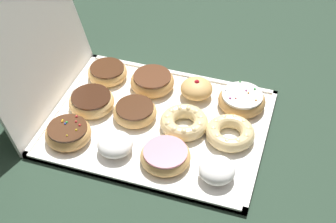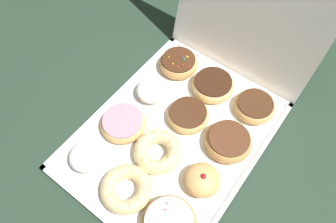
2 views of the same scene
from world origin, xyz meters
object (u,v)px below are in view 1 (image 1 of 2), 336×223
object	(u,v)px
chocolate_frosted_donut_11	(107,72)
donut_box	(158,123)
powdered_filled_donut_0	(217,170)
cruller_donut_1	(230,132)
jelly_filled_donut_5	(197,89)
chocolate_frosted_donut_8	(152,81)
sprinkle_donut_2	(242,100)
pink_frosted_donut_3	(165,156)
cruller_donut_4	(184,123)
powdered_filled_donut_6	(115,144)
chocolate_frosted_donut_7	(135,111)
sprinkle_donut_9	(68,133)
chocolate_frosted_donut_10	(92,100)

from	to	relation	value
chocolate_frosted_donut_11	donut_box	bearing A→B (deg)	-123.45
chocolate_frosted_donut_11	powdered_filled_donut_0	bearing A→B (deg)	-124.27
cruller_donut_1	jelly_filled_donut_5	xyz separation A→B (m)	(0.13, 0.12, 0.01)
chocolate_frosted_donut_8	chocolate_frosted_donut_11	xyz separation A→B (m)	(0.00, 0.13, -0.00)
powdered_filled_donut_0	sprinkle_donut_2	distance (m)	0.25
donut_box	pink_frosted_donut_3	size ratio (longest dim) A/B	4.57
sprinkle_donut_2	cruller_donut_4	bearing A→B (deg)	136.91
powdered_filled_donut_0	powdered_filled_donut_6	world-z (taller)	powdered_filled_donut_0
sprinkle_donut_2	powdered_filled_donut_6	size ratio (longest dim) A/B	1.45
chocolate_frosted_donut_11	chocolate_frosted_donut_7	bearing A→B (deg)	-134.00
chocolate_frosted_donut_11	sprinkle_donut_9	bearing A→B (deg)	-179.45
sprinkle_donut_2	chocolate_frosted_donut_8	bearing A→B (deg)	89.95
pink_frosted_donut_3	chocolate_frosted_donut_10	size ratio (longest dim) A/B	1.00
cruller_donut_4	powdered_filled_donut_6	distance (m)	0.18
jelly_filled_donut_5	powdered_filled_donut_0	bearing A→B (deg)	-155.12
cruller_donut_4	chocolate_frosted_donut_10	size ratio (longest dim) A/B	1.01
sprinkle_donut_9	chocolate_frosted_donut_10	bearing A→B (deg)	-2.88
powdered_filled_donut_6	chocolate_frosted_donut_11	bearing A→B (deg)	26.69
sprinkle_donut_2	chocolate_frosted_donut_11	xyz separation A→B (m)	(0.00, 0.37, -0.00)
donut_box	jelly_filled_donut_5	bearing A→B (deg)	-26.51
powdered_filled_donut_0	jelly_filled_donut_5	size ratio (longest dim) A/B	0.97
sprinkle_donut_2	chocolate_frosted_donut_10	bearing A→B (deg)	107.96
jelly_filled_donut_5	sprinkle_donut_9	world-z (taller)	jelly_filled_donut_5
powdered_filled_donut_6	cruller_donut_1	bearing A→B (deg)	-63.08
donut_box	jelly_filled_donut_5	xyz separation A→B (m)	(0.13, -0.06, 0.03)
cruller_donut_1	pink_frosted_donut_3	world-z (taller)	cruller_donut_1
pink_frosted_donut_3	sprinkle_donut_9	bearing A→B (deg)	90.63
donut_box	chocolate_frosted_donut_8	size ratio (longest dim) A/B	4.54
sprinkle_donut_9	chocolate_frosted_donut_11	bearing A→B (deg)	0.55
powdered_filled_donut_6	powdered_filled_donut_0	bearing A→B (deg)	-90.93
powdered_filled_donut_0	cruller_donut_4	size ratio (longest dim) A/B	0.69
cruller_donut_1	pink_frosted_donut_3	bearing A→B (deg)	134.01
chocolate_frosted_donut_10	chocolate_frosted_donut_11	size ratio (longest dim) A/B	1.09
cruller_donut_4	chocolate_frosted_donut_7	world-z (taller)	cruller_donut_4
pink_frosted_donut_3	powdered_filled_donut_6	xyz separation A→B (m)	(-0.00, 0.12, 0.00)
donut_box	powdered_filled_donut_6	distance (m)	0.14
jelly_filled_donut_5	chocolate_frosted_donut_10	world-z (taller)	jelly_filled_donut_5
donut_box	powdered_filled_donut_6	world-z (taller)	powdered_filled_donut_6
cruller_donut_1	chocolate_frosted_donut_8	size ratio (longest dim) A/B	1.01
donut_box	cruller_donut_4	bearing A→B (deg)	-92.33
sprinkle_donut_2	chocolate_frosted_donut_11	size ratio (longest dim) A/B	1.13
cruller_donut_4	jelly_filled_donut_5	xyz separation A→B (m)	(0.13, 0.00, 0.00)
powdered_filled_donut_6	chocolate_frosted_donut_8	bearing A→B (deg)	-1.37
chocolate_frosted_donut_7	sprinkle_donut_9	world-z (taller)	sprinkle_donut_9
donut_box	chocolate_frosted_donut_8	world-z (taller)	chocolate_frosted_donut_8
chocolate_frosted_donut_8	chocolate_frosted_donut_10	world-z (taller)	chocolate_frosted_donut_8
donut_box	cruller_donut_1	xyz separation A→B (m)	(0.00, -0.18, 0.02)
donut_box	chocolate_frosted_donut_7	size ratio (longest dim) A/B	4.86
cruller_donut_1	chocolate_frosted_donut_10	bearing A→B (deg)	89.55
sprinkle_donut_9	cruller_donut_4	bearing A→B (deg)	-64.94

